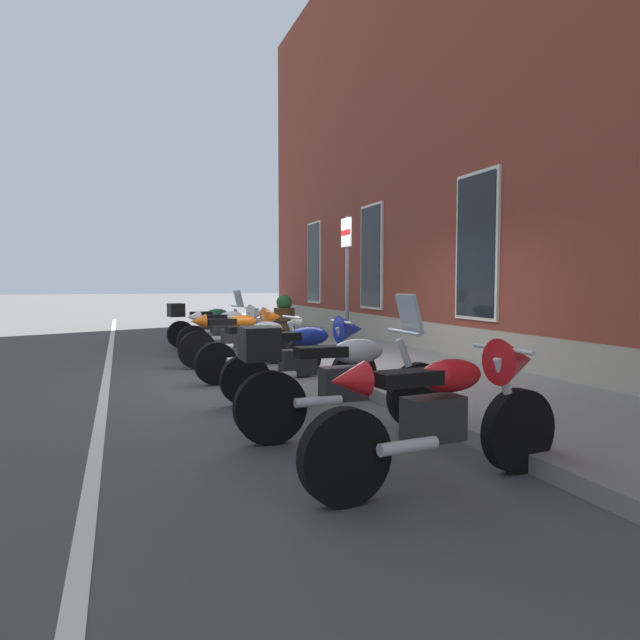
{
  "coord_description": "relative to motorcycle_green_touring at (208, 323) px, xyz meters",
  "views": [
    {
      "loc": [
        8.53,
        -2.97,
        1.48
      ],
      "look_at": [
        0.27,
        -0.13,
        0.92
      ],
      "focal_mm": 32.64,
      "sensor_mm": 36.0,
      "label": 1
    }
  ],
  "objects": [
    {
      "name": "barrel_planter",
      "position": [
        -0.79,
        2.05,
        0.06
      ],
      "size": [
        0.57,
        0.57,
        1.02
      ],
      "color": "brown",
      "rests_on": "sidewalk"
    },
    {
      "name": "motorcycle_grey_naked",
      "position": [
        5.02,
        0.09,
        -0.06
      ],
      "size": [
        0.65,
        2.02,
        0.97
      ],
      "color": "black",
      "rests_on": "ground_plane"
    },
    {
      "name": "motorcycle_blue_sport",
      "position": [
        6.61,
        0.31,
        0.03
      ],
      "size": [
        0.62,
        2.07,
        1.06
      ],
      "color": "black",
      "rests_on": "ground_plane"
    },
    {
      "name": "parking_sign",
      "position": [
        5.07,
        1.44,
        1.13
      ],
      "size": [
        0.36,
        0.07,
        2.36
      ],
      "color": "#4C4C51",
      "rests_on": "sidewalk"
    },
    {
      "name": "motorcycle_orange_sport",
      "position": [
        3.38,
        0.11,
        0.02
      ],
      "size": [
        0.63,
        2.08,
        1.04
      ],
      "color": "black",
      "rests_on": "ground_plane"
    },
    {
      "name": "motorcycle_white_sport",
      "position": [
        1.72,
        0.22,
        0.02
      ],
      "size": [
        0.78,
        2.08,
        1.02
      ],
      "color": "black",
      "rests_on": "ground_plane"
    },
    {
      "name": "motorcycle_red_sport",
      "position": [
        9.89,
        0.32,
        0.03
      ],
      "size": [
        0.62,
        2.2,
        1.06
      ],
      "color": "black",
      "rests_on": "ground_plane"
    },
    {
      "name": "ground_plane",
      "position": [
        4.98,
        1.06,
        -0.54
      ],
      "size": [
        140.0,
        140.0,
        0.0
      ],
      "primitive_type": "plane",
      "color": "#424244"
    },
    {
      "name": "motorcycle_silver_touring",
      "position": [
        8.39,
        0.03,
        0.03
      ],
      "size": [
        0.62,
        2.23,
        1.37
      ],
      "color": "black",
      "rests_on": "ground_plane"
    },
    {
      "name": "motorcycle_green_touring",
      "position": [
        0.0,
        0.0,
        0.0
      ],
      "size": [
        0.79,
        2.12,
        1.3
      ],
      "color": "black",
      "rests_on": "ground_plane"
    },
    {
      "name": "sidewalk",
      "position": [
        4.98,
        2.47,
        -0.47
      ],
      "size": [
        32.29,
        2.82,
        0.15
      ],
      "primitive_type": "cube",
      "color": "slate",
      "rests_on": "ground_plane"
    },
    {
      "name": "lane_stripe",
      "position": [
        4.98,
        -2.14,
        -0.54
      ],
      "size": [
        32.29,
        0.12,
        0.01
      ],
      "primitive_type": "cube",
      "color": "silver",
      "rests_on": "ground_plane"
    }
  ]
}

